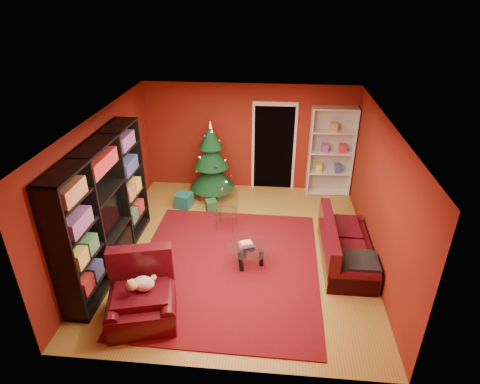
# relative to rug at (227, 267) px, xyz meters

# --- Properties ---
(floor) EXTENTS (5.00, 5.50, 0.05)m
(floor) POSITION_rel_rug_xyz_m (0.14, 0.59, -0.04)
(floor) COLOR olive
(floor) RESTS_ON ground
(ceiling) EXTENTS (5.00, 5.50, 0.05)m
(ceiling) POSITION_rel_rug_xyz_m (0.14, 0.59, 2.61)
(ceiling) COLOR silver
(ceiling) RESTS_ON wall_back
(wall_back) EXTENTS (5.00, 0.05, 2.60)m
(wall_back) POSITION_rel_rug_xyz_m (0.14, 3.36, 1.29)
(wall_back) COLOR maroon
(wall_back) RESTS_ON ground
(wall_left) EXTENTS (0.05, 5.50, 2.60)m
(wall_left) POSITION_rel_rug_xyz_m (-2.38, 0.59, 1.29)
(wall_left) COLOR maroon
(wall_left) RESTS_ON ground
(wall_right) EXTENTS (0.05, 5.50, 2.60)m
(wall_right) POSITION_rel_rug_xyz_m (2.67, 0.59, 1.29)
(wall_right) COLOR maroon
(wall_right) RESTS_ON ground
(doorway) EXTENTS (1.06, 0.60, 2.16)m
(doorway) POSITION_rel_rug_xyz_m (0.74, 3.32, 1.04)
(doorway) COLOR black
(doorway) RESTS_ON floor
(rug) EXTENTS (3.33, 3.87, 0.02)m
(rug) POSITION_rel_rug_xyz_m (0.00, 0.00, 0.00)
(rug) COLOR maroon
(rug) RESTS_ON floor
(media_unit) EXTENTS (0.52, 3.03, 2.32)m
(media_unit) POSITION_rel_rug_xyz_m (-2.13, -0.03, 1.15)
(media_unit) COLOR black
(media_unit) RESTS_ON floor
(christmas_tree) EXTENTS (1.21, 1.21, 1.91)m
(christmas_tree) POSITION_rel_rug_xyz_m (-0.69, 2.74, 0.91)
(christmas_tree) COLOR black
(christmas_tree) RESTS_ON floor
(gift_box_teal) EXTENTS (0.41, 0.41, 0.34)m
(gift_box_teal) POSITION_rel_rug_xyz_m (-1.26, 2.13, 0.16)
(gift_box_teal) COLOR #166E67
(gift_box_teal) RESTS_ON floor
(gift_box_green) EXTENTS (0.32, 0.32, 0.24)m
(gift_box_green) POSITION_rel_rug_xyz_m (-0.61, 2.05, 0.11)
(gift_box_green) COLOR #236536
(gift_box_green) RESTS_ON floor
(gift_box_red) EXTENTS (0.20, 0.20, 0.20)m
(gift_box_red) POSITION_rel_rug_xyz_m (-0.86, 2.55, 0.09)
(gift_box_red) COLOR maroon
(gift_box_red) RESTS_ON floor
(white_bookshelf) EXTENTS (1.03, 0.40, 2.20)m
(white_bookshelf) POSITION_rel_rug_xyz_m (2.09, 3.16, 1.06)
(white_bookshelf) COLOR white
(white_bookshelf) RESTS_ON floor
(armchair) EXTENTS (1.32, 1.32, 0.85)m
(armchair) POSITION_rel_rug_xyz_m (-1.13, -1.34, 0.41)
(armchair) COLOR #3B0811
(armchair) RESTS_ON rug
(dog) EXTENTS (0.46, 0.39, 0.28)m
(dog) POSITION_rel_rug_xyz_m (-1.09, -1.28, 0.62)
(dog) COLOR beige
(dog) RESTS_ON armchair
(sofa) EXTENTS (0.86, 1.91, 0.82)m
(sofa) POSITION_rel_rug_xyz_m (2.16, 0.40, 0.40)
(sofa) COLOR #3B0811
(sofa) RESTS_ON rug
(coffee_table) EXTENTS (1.04, 1.04, 0.51)m
(coffee_table) POSITION_rel_rug_xyz_m (0.39, 0.11, 0.20)
(coffee_table) COLOR gray
(coffee_table) RESTS_ON rug
(acrylic_chair) EXTENTS (0.46, 0.50, 0.82)m
(acrylic_chair) POSITION_rel_rug_xyz_m (-0.17, 1.30, 0.40)
(acrylic_chair) COLOR #66605B
(acrylic_chair) RESTS_ON rug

